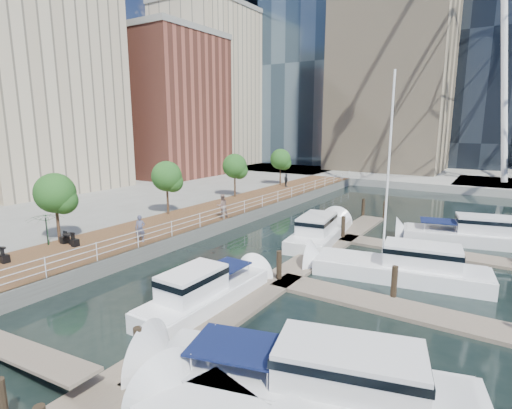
{
  "coord_description": "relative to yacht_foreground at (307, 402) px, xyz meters",
  "views": [
    {
      "loc": [
        13.23,
        -10.44,
        8.68
      ],
      "look_at": [
        -1.86,
        13.25,
        3.0
      ],
      "focal_mm": 28.0,
      "sensor_mm": 36.0,
      "label": 1
    }
  ],
  "objects": [
    {
      "name": "land_inland",
      "position": [
        -44.58,
        15.12,
        0.5
      ],
      "size": [
        48.0,
        90.0,
        1.0
      ],
      "primitive_type": "cube",
      "color": "gray",
      "rests_on": "ground"
    },
    {
      "name": "pedestrian_mid",
      "position": [
        -15.22,
        15.62,
        1.99
      ],
      "size": [
        1.14,
        1.21,
        1.97
      ],
      "primitive_type": "imported",
      "rotation": [
        0.0,
        0.0,
        -2.13
      ],
      "color": "#8E6E62",
      "rests_on": "boardwalk"
    },
    {
      "name": "pedestrian_near",
      "position": [
        -15.51,
        7.07,
        1.9
      ],
      "size": [
        0.78,
        0.74,
        1.8
      ],
      "primitive_type": "imported",
      "rotation": [
        0.0,
        0.0,
        0.64
      ],
      "color": "#4E4F69",
      "rests_on": "boardwalk"
    },
    {
      "name": "ground",
      "position": [
        -8.58,
        0.12,
        0.0
      ],
      "size": [
        520.0,
        520.0,
        0.0
      ],
      "primitive_type": "plane",
      "color": "black",
      "rests_on": "ground"
    },
    {
      "name": "moored_yachts",
      "position": [
        0.44,
        11.43,
        0.0
      ],
      "size": [
        21.73,
        30.8,
        11.5
      ],
      "color": "white",
      "rests_on": "ground"
    },
    {
      "name": "pedestrian_far",
      "position": [
        -18.56,
        33.07,
        1.83
      ],
      "size": [
        1.02,
        0.9,
        1.65
      ],
      "primitive_type": "imported",
      "rotation": [
        0.0,
        0.0,
        2.51
      ],
      "color": "#31353D",
      "rests_on": "boardwalk"
    },
    {
      "name": "boardwalk",
      "position": [
        -17.58,
        15.12,
        0.5
      ],
      "size": [
        6.0,
        60.0,
        1.0
      ],
      "primitive_type": "cube",
      "color": "brown",
      "rests_on": "ground"
    },
    {
      "name": "land_far",
      "position": [
        -8.58,
        102.12,
        0.5
      ],
      "size": [
        200.0,
        114.0,
        1.0
      ],
      "primitive_type": "cube",
      "color": "gray",
      "rests_on": "ground"
    },
    {
      "name": "seawall",
      "position": [
        -14.58,
        15.12,
        0.5
      ],
      "size": [
        0.25,
        60.0,
        1.0
      ],
      "primitive_type": "cube",
      "color": "#595954",
      "rests_on": "ground"
    },
    {
      "name": "floating_docks",
      "position": [
        -0.61,
        10.1,
        0.49
      ],
      "size": [
        16.0,
        34.0,
        2.6
      ],
      "color": "#6D6051",
      "rests_on": "ground"
    },
    {
      "name": "street_trees",
      "position": [
        -19.98,
        14.12,
        4.29
      ],
      "size": [
        2.6,
        42.6,
        4.6
      ],
      "color": "#3F2B1C",
      "rests_on": "ground"
    },
    {
      "name": "railing",
      "position": [
        -14.68,
        15.12,
        1.52
      ],
      "size": [
        0.1,
        60.0,
        1.05
      ],
      "primitive_type": null,
      "color": "white",
      "rests_on": "boardwalk"
    },
    {
      "name": "yacht_foreground",
      "position": [
        0.0,
        0.0,
        0.0
      ],
      "size": [
        11.86,
        5.94,
        2.15
      ],
      "primitive_type": null,
      "rotation": [
        0.0,
        0.0,
        1.83
      ],
      "color": "silver",
      "rests_on": "ground"
    },
    {
      "name": "midrise_condos",
      "position": [
        -42.15,
        26.94,
        13.42
      ],
      "size": [
        19.0,
        67.0,
        28.0
      ],
      "color": "#BCAD8E",
      "rests_on": "ground"
    }
  ]
}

